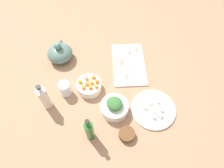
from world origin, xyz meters
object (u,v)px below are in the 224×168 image
object	(u,v)px
bowl_carrots	(89,87)
bowl_small_side	(127,134)
bottle_0	(89,130)
plate_tofu	(153,109)
bowl_greens	(114,108)
cutting_board	(129,64)
teapot	(60,53)
bottle_1	(44,98)
drinking_glass_0	(65,89)

from	to	relation	value
bowl_carrots	bowl_small_side	distance (cm)	36.26
bowl_carrots	bottle_0	xyz separation A→B (cm)	(-29.43, -2.16, 5.60)
plate_tofu	bowl_small_side	distance (cm)	22.02
plate_tofu	bowl_carrots	size ratio (longest dim) A/B	1.72
plate_tofu	bowl_carrots	world-z (taller)	bowl_carrots
bowl_greens	bowl_small_side	bearing A→B (deg)	-157.05
plate_tofu	bowl_greens	bearing A→B (deg)	90.17
cutting_board	bowl_greens	distance (cm)	34.54
teapot	bowl_greens	bearing A→B (deg)	-137.75
cutting_board	bottle_1	size ratio (longest dim) A/B	1.68
plate_tofu	bowl_greens	size ratio (longest dim) A/B	1.63
teapot	drinking_glass_0	bearing A→B (deg)	-166.67
cutting_board	bowl_small_side	size ratio (longest dim) A/B	3.99
bowl_carrots	bowl_small_side	xyz separation A→B (cm)	(-29.30, -21.34, -1.10)
bowl_small_side	bottle_0	world-z (taller)	bottle_0
bowl_carrots	plate_tofu	bearing A→B (deg)	-110.92
cutting_board	bowl_greens	bearing A→B (deg)	163.00
bowl_greens	teapot	size ratio (longest dim) A/B	0.88
teapot	bottle_0	bearing A→B (deg)	-157.43
bowl_small_side	teapot	world-z (taller)	teapot
bowl_small_side	drinking_glass_0	size ratio (longest dim) A/B	0.95
plate_tofu	teapot	distance (cm)	69.59
bowl_greens	bowl_small_side	distance (cm)	16.27
bowl_small_side	bottle_0	distance (cm)	20.31
cutting_board	bowl_small_side	distance (cm)	48.04
bottle_1	bowl_small_side	bearing A→B (deg)	-112.44
bowl_carrots	teapot	xyz separation A→B (cm)	(24.42, 20.23, 2.41)
bowl_small_side	bottle_0	size ratio (longest dim) A/B	0.42
bowl_greens	drinking_glass_0	bearing A→B (deg)	67.48
bottle_0	bowl_greens	bearing A→B (deg)	-40.47
cutting_board	bowl_greens	xyz separation A→B (cm)	(-32.94, 10.07, 2.57)
plate_tofu	bowl_greens	distance (cm)	22.53
bottle_1	cutting_board	bearing A→B (deg)	-58.92
bowl_small_side	cutting_board	bearing A→B (deg)	-4.47
bowl_greens	teapot	bearing A→B (deg)	42.25
bowl_greens	bottle_1	world-z (taller)	bottle_1
drinking_glass_0	bottle_0	bearing A→B (deg)	-149.33
cutting_board	bottle_0	bearing A→B (deg)	154.48
bowl_greens	bottle_0	distance (cm)	20.52
cutting_board	teapot	world-z (taller)	teapot
cutting_board	plate_tofu	distance (cm)	35.11
bowl_carrots	teapot	size ratio (longest dim) A/B	0.83
bottle_1	drinking_glass_0	world-z (taller)	bottle_1
bowl_carrots	bottle_1	size ratio (longest dim) A/B	0.72
bowl_small_side	bottle_0	bearing A→B (deg)	90.37
bowl_carrots	bottle_0	bearing A→B (deg)	-175.80
cutting_board	bowl_small_side	world-z (taller)	bowl_small_side
cutting_board	bowl_carrots	world-z (taller)	bowl_carrots
bowl_carrots	drinking_glass_0	size ratio (longest dim) A/B	1.64
bottle_1	teapot	bearing A→B (deg)	-5.46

